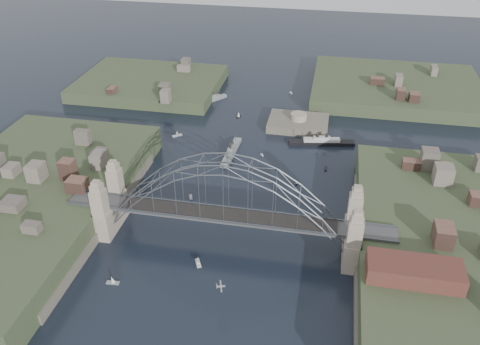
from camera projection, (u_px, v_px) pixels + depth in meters
name	position (u px, v px, depth m)	size (l,w,h in m)	color
ground	(227.00, 241.00, 129.30)	(500.00, 500.00, 0.00)	black
bridge	(226.00, 202.00, 122.81)	(84.00, 13.80, 24.60)	#474749
shore_west	(25.00, 210.00, 137.60)	(50.50, 90.00, 12.00)	#374429
shore_east	(460.00, 264.00, 118.92)	(50.50, 90.00, 12.00)	#374429
headland_nw	(151.00, 88.00, 217.28)	(60.00, 45.00, 9.00)	#374429
headland_ne	(395.00, 92.00, 212.56)	(70.00, 55.00, 9.50)	#374429
fort_island	(298.00, 128.00, 185.94)	(22.00, 16.00, 9.40)	#5E584A
wharf_shed	(414.00, 271.00, 105.18)	(20.00, 8.00, 4.00)	#592D26
naval_cruiser_near	(231.00, 152.00, 167.82)	(3.45, 19.51, 5.82)	gray
naval_cruiser_far	(211.00, 100.00, 205.50)	(10.94, 13.29, 5.12)	gray
ocean_liner	(321.00, 142.00, 173.59)	(23.13, 6.89, 5.63)	black
aeroplane	(220.00, 286.00, 106.43)	(2.01, 3.51, 0.52)	#B1B4B9
small_boat_a	(191.00, 197.00, 145.98)	(1.68, 2.72, 0.45)	silver
small_boat_b	(297.00, 183.00, 152.27)	(0.73, 1.84, 1.43)	silver
small_boat_c	(198.00, 261.00, 121.44)	(2.29, 3.25, 2.38)	silver
small_boat_d	(326.00, 169.00, 159.70)	(0.85, 2.48, 0.45)	silver
small_boat_e	(177.00, 134.00, 179.16)	(3.55, 3.24, 2.38)	silver
small_boat_f	(262.00, 155.00, 167.04)	(1.42, 1.52, 1.43)	silver
small_boat_h	(239.00, 115.00, 192.47)	(1.43, 2.30, 2.38)	silver
small_boat_i	(325.00, 222.00, 134.71)	(2.27, 1.38, 2.38)	silver
small_boat_j	(113.00, 281.00, 115.69)	(3.13, 1.25, 2.38)	silver
small_boat_k	(291.00, 93.00, 212.83)	(1.78, 2.19, 1.43)	silver
small_boat_l	(124.00, 163.00, 161.24)	(2.08, 2.49, 2.38)	silver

